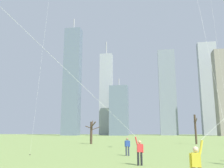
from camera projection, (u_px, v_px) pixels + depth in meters
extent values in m
cylinder|color=black|center=(141.00, 159.00, 15.92)|extent=(0.14, 0.14, 0.85)
cylinder|color=black|center=(138.00, 159.00, 15.91)|extent=(0.14, 0.14, 0.85)
cube|color=red|center=(140.00, 148.00, 16.05)|extent=(0.38, 0.27, 0.54)
sphere|color=tan|center=(139.00, 142.00, 16.13)|extent=(0.22, 0.22, 0.22)
cylinder|color=red|center=(143.00, 148.00, 16.06)|extent=(0.09, 0.09, 0.55)
cylinder|color=red|center=(136.00, 141.00, 16.13)|extent=(0.22, 0.13, 0.56)
cylinder|color=silver|center=(59.00, 63.00, 14.67)|extent=(8.78, 6.43, 8.91)
cube|color=yellow|center=(196.00, 160.00, 9.31)|extent=(0.35, 0.22, 0.54)
sphere|color=beige|center=(195.00, 149.00, 9.38)|extent=(0.22, 0.22, 0.22)
cylinder|color=yellow|center=(191.00, 160.00, 9.35)|extent=(0.09, 0.09, 0.55)
cylinder|color=yellow|center=(201.00, 147.00, 9.35)|extent=(0.21, 0.10, 0.56)
cylinder|color=silver|center=(207.00, 46.00, 22.05)|extent=(0.26, 8.03, 16.17)
cylinder|color=#33384C|center=(129.00, 151.00, 22.23)|extent=(0.14, 0.14, 0.85)
cylinder|color=#33384C|center=(126.00, 151.00, 22.27)|extent=(0.14, 0.14, 0.85)
cube|color=#2D4CA5|center=(127.00, 143.00, 22.39)|extent=(0.34, 0.20, 0.54)
sphere|color=#9E7051|center=(127.00, 139.00, 22.46)|extent=(0.22, 0.22, 0.22)
cylinder|color=#2D4CA5|center=(130.00, 144.00, 22.35)|extent=(0.09, 0.09, 0.55)
cylinder|color=#2D4CA5|center=(125.00, 144.00, 22.41)|extent=(0.09, 0.09, 0.55)
cylinder|color=silver|center=(45.00, 34.00, 28.56)|extent=(1.32, 5.84, 27.14)
cylinder|color=#3F3833|center=(30.00, 155.00, 22.98)|extent=(0.10, 0.10, 0.08)
cylinder|color=silver|center=(219.00, 57.00, 26.75)|extent=(0.89, 6.77, 20.64)
cylinder|color=#423326|center=(91.00, 133.00, 43.98)|extent=(0.43, 0.43, 4.01)
cylinder|color=#423326|center=(92.00, 125.00, 45.08)|extent=(0.36, 1.79, 1.60)
cylinder|color=#423326|center=(93.00, 124.00, 43.74)|extent=(1.22, 1.14, 1.05)
cylinder|color=#423326|center=(88.00, 127.00, 43.94)|extent=(1.04, 0.80, 0.52)
cylinder|color=#423326|center=(96.00, 128.00, 44.41)|extent=(1.55, 0.97, 0.71)
cylinder|color=#423326|center=(196.00, 129.00, 43.30)|extent=(0.35, 0.35, 5.26)
cylinder|color=#423326|center=(196.00, 121.00, 43.04)|extent=(0.34, 1.20, 1.09)
cylinder|color=#423326|center=(196.00, 122.00, 43.88)|extent=(0.56, 0.88, 0.79)
cylinder|color=#423326|center=(195.00, 123.00, 43.94)|extent=(0.19, 0.98, 0.87)
cube|color=gray|center=(167.00, 91.00, 156.54)|extent=(10.87, 5.22, 56.01)
cube|color=gray|center=(223.00, 92.00, 134.67)|extent=(8.23, 7.77, 48.39)
cube|color=slate|center=(119.00, 110.00, 144.78)|extent=(10.98, 7.85, 29.68)
cylinder|color=#99999E|center=(119.00, 83.00, 148.13)|extent=(0.80, 0.80, 4.65)
cube|color=#9EA3AD|center=(106.00, 94.00, 161.81)|extent=(8.39, 5.17, 54.95)
cylinder|color=#99999E|center=(106.00, 48.00, 168.10)|extent=(0.80, 0.80, 9.40)
cube|color=slate|center=(72.00, 80.00, 152.58)|extent=(10.47, 6.52, 68.80)
cylinder|color=#99999E|center=(74.00, 24.00, 160.03)|extent=(0.80, 0.80, 7.49)
cube|color=#9EA3AD|center=(209.00, 88.00, 154.43)|extent=(11.68, 5.61, 60.28)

